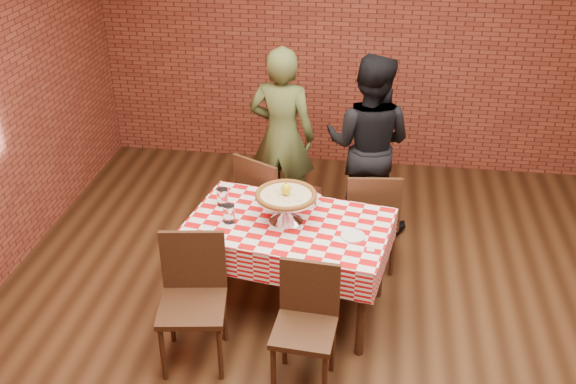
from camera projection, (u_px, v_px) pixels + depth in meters
The scene contains 19 objects.
ground at pixel (339, 348), 4.60m from camera, with size 6.00×6.00×0.00m, color black.
back_wall at pixel (367, 32), 6.50m from camera, with size 5.50×5.50×0.00m, color maroon.
table at pixel (289, 266), 4.83m from camera, with size 1.41×0.84×0.75m, color #432815.
tablecloth at pixel (289, 237), 4.71m from camera, with size 1.44×0.88×0.24m, color red, non-canonical shape.
pizza_stand at pixel (286, 208), 4.63m from camera, with size 0.44×0.44×0.20m, color silver, non-canonical shape.
pizza at pixel (286, 196), 4.58m from camera, with size 0.44×0.44×0.03m, color beige.
lemon at pixel (286, 189), 4.55m from camera, with size 0.07×0.07×0.09m, color yellow.
water_glass_left at pixel (229, 214), 4.62m from camera, with size 0.08×0.08×0.13m, color white.
water_glass_right at pixel (222, 197), 4.84m from camera, with size 0.08×0.08×0.13m, color white.
side_plate at pixel (353, 236), 4.48m from camera, with size 0.17×0.17×0.01m, color white.
sweetener_packet_a at pixel (360, 250), 4.34m from camera, with size 0.05×0.04×0.01m, color white.
sweetener_packet_b at pixel (371, 250), 4.34m from camera, with size 0.05×0.04×0.01m, color white.
condiment_caddy at pixel (313, 197), 4.83m from camera, with size 0.10×0.08×0.14m, color silver.
chair_near_left at pixel (192, 306), 4.30m from camera, with size 0.44×0.44×0.92m, color #432815, non-canonical shape.
chair_near_right at pixel (304, 333), 4.10m from camera, with size 0.39×0.39×0.87m, color #432815, non-canonical shape.
chair_far_left at pixel (271, 201), 5.51m from camera, with size 0.44×0.44×0.92m, color #432815, non-canonical shape.
chair_far_right at pixel (370, 216), 5.31m from camera, with size 0.42×0.42×0.90m, color #432815, non-canonical shape.
diner_olive at pixel (282, 136), 5.80m from camera, with size 0.60×0.39×1.64m, color #4A542A.
diner_black at pixel (368, 145), 5.67m from camera, with size 0.79×0.62×1.63m, color black.
Camera 1 is at (0.13, -3.50, 3.21)m, focal length 40.61 mm.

